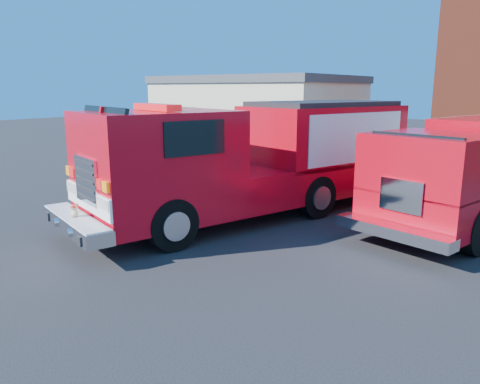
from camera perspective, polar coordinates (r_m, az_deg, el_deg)
The scene contains 4 objects.
ground at distance 12.18m, azimuth 3.36°, elevation -5.00°, with size 100.00×100.00×0.00m, color black.
side_building at distance 27.46m, azimuth 2.46°, elevation 9.43°, with size 10.20×8.20×4.35m.
fire_engine at distance 13.57m, azimuth 2.44°, elevation 4.23°, with size 5.95×11.10×3.30m.
pickup_truck at distance 18.07m, azimuth -4.48°, elevation 3.48°, with size 2.02×5.45×1.78m.
Camera 1 is at (6.30, -9.76, 3.65)m, focal length 35.00 mm.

